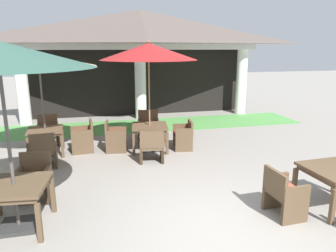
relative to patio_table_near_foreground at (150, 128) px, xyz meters
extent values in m
plane|color=gray|center=(0.38, -4.35, -0.62)|extent=(60.00, 60.00, 0.00)
cylinder|color=white|center=(-3.97, 4.06, 0.74)|extent=(0.44, 0.44, 2.72)
cylinder|color=white|center=(0.38, 4.06, 0.74)|extent=(0.44, 0.44, 2.72)
cylinder|color=white|center=(4.73, 4.06, 0.74)|extent=(0.44, 0.44, 2.72)
cube|color=white|center=(0.38, 4.06, 2.22)|extent=(9.50, 0.70, 0.24)
pyramid|color=#514742|center=(0.38, 4.06, 2.95)|extent=(9.90, 3.06, 1.22)
cube|color=black|center=(0.38, 4.96, 0.74)|extent=(9.30, 0.16, 2.72)
cube|color=#519347|center=(0.38, 2.84, -0.61)|extent=(11.70, 2.11, 0.01)
cube|color=brown|center=(0.00, 0.00, 0.07)|extent=(1.08, 1.08, 0.05)
cube|color=brown|center=(0.00, 0.00, 0.01)|extent=(1.00, 1.00, 0.06)
cube|color=brown|center=(-0.50, -0.38, -0.32)|extent=(0.08, 0.08, 0.61)
cube|color=brown|center=(0.38, -0.50, -0.32)|extent=(0.08, 0.08, 0.61)
cube|color=brown|center=(-0.38, 0.50, -0.32)|extent=(0.08, 0.08, 0.61)
cube|color=brown|center=(0.50, 0.38, -0.32)|extent=(0.08, 0.08, 0.61)
cube|color=#2D2D2D|center=(0.00, 0.00, -0.59)|extent=(0.56, 0.56, 0.06)
cylinder|color=olive|center=(0.00, 0.00, 0.71)|extent=(0.04, 0.04, 2.66)
cone|color=maroon|center=(0.00, 0.00, 2.08)|extent=(2.59, 2.59, 0.44)
sphere|color=olive|center=(0.00, 0.00, 2.33)|extent=(0.06, 0.06, 0.06)
cube|color=brown|center=(0.13, 0.92, -0.20)|extent=(0.69, 0.63, 0.07)
cube|color=#C64C38|center=(0.13, 0.92, -0.14)|extent=(0.63, 0.58, 0.05)
cube|color=brown|center=(0.16, 1.17, 0.07)|extent=(0.62, 0.14, 0.46)
cube|color=brown|center=(0.41, 0.88, -0.30)|extent=(0.13, 0.55, 0.64)
cube|color=brown|center=(-0.16, 0.96, -0.30)|extent=(0.13, 0.55, 0.64)
cube|color=brown|center=(0.37, 0.64, -0.43)|extent=(0.06, 0.06, 0.38)
cube|color=brown|center=(-0.19, 0.71, -0.43)|extent=(0.06, 0.06, 0.38)
cube|color=brown|center=(0.44, 1.13, -0.43)|extent=(0.06, 0.06, 0.38)
cube|color=brown|center=(-0.12, 1.20, -0.43)|extent=(0.06, 0.06, 0.38)
cube|color=brown|center=(0.92, -0.13, -0.22)|extent=(0.56, 0.66, 0.07)
cube|color=#C64C38|center=(0.92, -0.13, -0.16)|extent=(0.51, 0.61, 0.05)
cube|color=brown|center=(1.14, -0.16, 0.00)|extent=(0.14, 0.60, 0.37)
cube|color=brown|center=(0.88, -0.40, -0.29)|extent=(0.49, 0.12, 0.66)
cube|color=brown|center=(0.96, 0.15, -0.29)|extent=(0.49, 0.12, 0.66)
cube|color=brown|center=(0.67, -0.37, -0.44)|extent=(0.06, 0.06, 0.36)
cube|color=brown|center=(0.75, 0.17, -0.44)|extent=(0.06, 0.06, 0.36)
cube|color=brown|center=(1.09, -0.42, -0.44)|extent=(0.06, 0.06, 0.36)
cube|color=brown|center=(1.17, 0.11, -0.44)|extent=(0.06, 0.06, 0.36)
cube|color=brown|center=(-0.13, -0.92, -0.23)|extent=(0.64, 0.60, 0.07)
cube|color=#C64C38|center=(-0.13, -0.92, -0.17)|extent=(0.59, 0.56, 0.05)
cube|color=brown|center=(-0.16, -1.16, 0.02)|extent=(0.58, 0.14, 0.43)
cube|color=brown|center=(-0.39, -0.88, -0.31)|extent=(0.13, 0.53, 0.61)
cube|color=brown|center=(0.14, -0.96, -0.31)|extent=(0.13, 0.53, 0.61)
cube|color=brown|center=(-0.35, -0.65, -0.44)|extent=(0.06, 0.06, 0.35)
cube|color=brown|center=(0.16, -0.72, -0.44)|extent=(0.06, 0.06, 0.35)
cube|color=brown|center=(-0.42, -1.12, -0.44)|extent=(0.06, 0.06, 0.35)
cube|color=brown|center=(0.10, -1.19, -0.44)|extent=(0.06, 0.06, 0.35)
cube|color=brown|center=(-0.92, 0.13, -0.22)|extent=(0.61, 0.60, 0.07)
cube|color=#C64C38|center=(-0.92, 0.13, -0.16)|extent=(0.57, 0.55, 0.05)
cube|color=brown|center=(-1.17, 0.16, 0.02)|extent=(0.13, 0.53, 0.40)
cube|color=brown|center=(-0.89, 0.37, -0.30)|extent=(0.55, 0.13, 0.63)
cube|color=brown|center=(-0.95, -0.12, -0.30)|extent=(0.55, 0.13, 0.63)
cube|color=brown|center=(-0.64, 0.33, -0.44)|extent=(0.06, 0.06, 0.36)
cube|color=brown|center=(-0.71, -0.14, -0.44)|extent=(0.06, 0.06, 0.36)
cube|color=brown|center=(-1.13, 0.39, -0.44)|extent=(0.06, 0.06, 0.36)
cube|color=brown|center=(-1.20, -0.08, -0.44)|extent=(0.06, 0.06, 0.36)
cube|color=brown|center=(-2.76, -3.44, 0.11)|extent=(1.07, 1.07, 0.05)
cube|color=brown|center=(-2.76, -3.44, 0.04)|extent=(0.99, 0.99, 0.08)
cube|color=brown|center=(-2.36, -3.93, -0.31)|extent=(0.08, 0.08, 0.62)
cube|color=brown|center=(-2.27, -3.04, -0.31)|extent=(0.08, 0.08, 0.62)
cube|color=#2D2D2D|center=(-2.76, -3.44, -0.59)|extent=(0.55, 0.55, 0.06)
cylinder|color=#4C4742|center=(-2.76, -3.44, 0.72)|extent=(0.05, 0.05, 2.68)
cube|color=brown|center=(-2.66, -2.48, -0.21)|extent=(0.61, 0.55, 0.07)
cube|color=#C64C38|center=(-2.66, -2.48, -0.15)|extent=(0.57, 0.51, 0.05)
cube|color=brown|center=(-2.63, -2.26, 0.04)|extent=(0.57, 0.12, 0.44)
cube|color=brown|center=(-2.40, -2.51, -0.30)|extent=(0.11, 0.49, 0.63)
cube|color=brown|center=(-2.92, -2.45, -0.30)|extent=(0.11, 0.49, 0.63)
cube|color=brown|center=(-2.43, -2.72, -0.43)|extent=(0.06, 0.06, 0.37)
cube|color=brown|center=(-2.93, -2.67, -0.43)|extent=(0.06, 0.06, 0.37)
cube|color=brown|center=(-2.38, -2.29, -0.43)|extent=(0.06, 0.06, 0.37)
cube|color=brown|center=(-2.89, -2.24, -0.43)|extent=(0.06, 0.06, 0.37)
cube|color=brown|center=(-2.77, 0.24, 0.07)|extent=(0.95, 0.95, 0.05)
cube|color=brown|center=(-2.77, 0.24, 0.01)|extent=(0.87, 0.87, 0.05)
cube|color=brown|center=(-3.15, -0.20, -0.32)|extent=(0.07, 0.07, 0.61)
cube|color=brown|center=(-2.33, -0.14, -0.32)|extent=(0.07, 0.07, 0.61)
cube|color=brown|center=(-3.20, 0.62, -0.32)|extent=(0.07, 0.07, 0.61)
cube|color=brown|center=(-2.39, 0.67, -0.32)|extent=(0.07, 0.07, 0.61)
cube|color=#2D2D2D|center=(-2.77, 0.24, -0.59)|extent=(0.45, 0.45, 0.06)
cylinder|color=#4C4742|center=(-2.77, 0.24, 0.62)|extent=(0.05, 0.05, 2.47)
cone|color=beige|center=(-2.77, 0.24, 1.89)|extent=(2.86, 2.86, 0.32)
sphere|color=#4C4742|center=(-2.77, 0.24, 2.08)|extent=(0.06, 0.06, 0.06)
cube|color=brown|center=(-2.71, -0.68, -0.23)|extent=(0.60, 0.62, 0.07)
cube|color=#C64C38|center=(-2.71, -0.68, -0.17)|extent=(0.55, 0.57, 0.05)
cube|color=brown|center=(-2.69, -0.95, 0.04)|extent=(0.56, 0.10, 0.46)
cube|color=brown|center=(-2.96, -0.70, -0.32)|extent=(0.10, 0.58, 0.60)
cube|color=brown|center=(-2.45, -0.67, -0.32)|extent=(0.10, 0.58, 0.60)
cube|color=brown|center=(-2.97, -0.44, -0.44)|extent=(0.06, 0.06, 0.36)
cube|color=brown|center=(-2.47, -0.41, -0.44)|extent=(0.06, 0.06, 0.36)
cube|color=brown|center=(-2.94, -0.96, -0.44)|extent=(0.06, 0.06, 0.36)
cube|color=brown|center=(-2.44, -0.93, -0.44)|extent=(0.06, 0.06, 0.36)
cube|color=brown|center=(-1.85, 0.30, -0.18)|extent=(0.61, 0.62, 0.07)
cube|color=#C64C38|center=(-1.85, 0.30, -0.12)|extent=(0.56, 0.57, 0.05)
cube|color=brown|center=(-1.58, 0.32, 0.05)|extent=(0.10, 0.58, 0.40)
cube|color=brown|center=(-1.83, 0.03, -0.29)|extent=(0.57, 0.10, 0.66)
cube|color=brown|center=(-1.86, 0.57, -0.29)|extent=(0.57, 0.10, 0.66)
cube|color=brown|center=(-2.08, 0.02, -0.42)|extent=(0.06, 0.06, 0.40)
cube|color=brown|center=(-2.12, 0.55, -0.42)|extent=(0.06, 0.06, 0.40)
cube|color=brown|center=(-1.57, 0.06, -0.42)|extent=(0.06, 0.06, 0.40)
cube|color=brown|center=(-1.61, 0.58, -0.42)|extent=(0.06, 0.06, 0.40)
cube|color=brown|center=(-2.83, 1.16, -0.23)|extent=(0.60, 0.52, 0.07)
cube|color=#C64C38|center=(-2.83, 1.16, -0.17)|extent=(0.55, 0.48, 0.05)
cube|color=brown|center=(-2.85, 1.38, 0.03)|extent=(0.57, 0.10, 0.45)
cube|color=brown|center=(-2.57, 1.18, -0.31)|extent=(0.09, 0.49, 0.61)
cube|color=brown|center=(-3.09, 1.14, -0.31)|extent=(0.09, 0.49, 0.61)
cube|color=brown|center=(-2.56, 0.96, -0.44)|extent=(0.06, 0.06, 0.35)
cube|color=brown|center=(-3.07, 0.93, -0.44)|extent=(0.06, 0.06, 0.35)
cube|color=brown|center=(-2.59, 1.39, -0.44)|extent=(0.06, 0.06, 0.35)
cube|color=brown|center=(-3.10, 1.36, -0.44)|extent=(0.06, 0.06, 0.35)
cube|color=brown|center=(2.61, -4.03, 0.03)|extent=(0.97, 0.97, 0.08)
cube|color=brown|center=(2.16, -4.52, -0.31)|extent=(0.07, 0.07, 0.61)
cube|color=brown|center=(2.12, -3.59, -0.31)|extent=(0.07, 0.07, 0.61)
cube|color=brown|center=(3.06, -3.54, -0.31)|extent=(0.07, 0.07, 0.61)
cube|color=brown|center=(1.58, -4.08, -0.21)|extent=(0.51, 0.62, 0.07)
cube|color=#C64C38|center=(1.58, -4.08, -0.15)|extent=(0.47, 0.57, 0.05)
cube|color=brown|center=(1.36, -4.09, 0.02)|extent=(0.09, 0.60, 0.40)
cube|color=brown|center=(1.57, -3.80, -0.29)|extent=(0.48, 0.08, 0.65)
cube|color=brown|center=(1.60, -4.36, -0.29)|extent=(0.48, 0.08, 0.65)
cube|color=brown|center=(1.78, -3.80, -0.43)|extent=(0.06, 0.06, 0.37)
cube|color=brown|center=(1.81, -4.34, -0.43)|extent=(0.06, 0.06, 0.37)
cube|color=brown|center=(1.36, -3.82, -0.43)|extent=(0.06, 0.06, 0.37)
cube|color=brown|center=(1.39, -4.36, -0.43)|extent=(0.06, 0.06, 0.37)
ellipsoid|color=brown|center=(0.02, 1.33, -0.45)|extent=(0.34, 0.34, 0.34)
sphere|color=brown|center=(0.02, 1.33, -0.24)|extent=(0.08, 0.08, 0.08)
camera|label=1|loc=(-1.50, -8.41, 2.19)|focal=33.86mm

